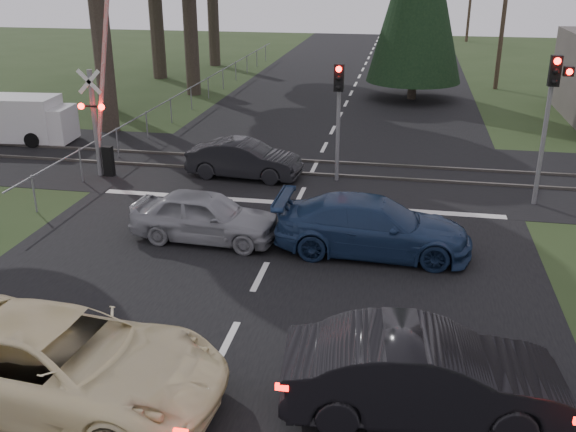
% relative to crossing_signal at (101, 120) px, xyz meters
% --- Properties ---
extents(ground, '(120.00, 120.00, 0.00)m').
position_rel_crossing_signal_xyz_m(ground, '(7.27, -9.79, -2.06)').
color(ground, '#273819').
rests_on(ground, ground).
extents(road, '(14.00, 100.00, 0.01)m').
position_rel_crossing_signal_xyz_m(road, '(7.27, 0.21, -2.05)').
color(road, black).
rests_on(road, ground).
extents(rail_corridor, '(120.00, 8.00, 0.01)m').
position_rel_crossing_signal_xyz_m(rail_corridor, '(7.27, 2.21, -2.05)').
color(rail_corridor, black).
rests_on(rail_corridor, ground).
extents(stop_line, '(13.00, 0.35, 0.00)m').
position_rel_crossing_signal_xyz_m(stop_line, '(7.27, -1.59, -2.05)').
color(stop_line, silver).
rests_on(stop_line, ground).
extents(rail_near, '(120.00, 0.12, 0.10)m').
position_rel_crossing_signal_xyz_m(rail_near, '(7.27, 1.41, -2.01)').
color(rail_near, '#59544C').
rests_on(rail_near, ground).
extents(rail_far, '(120.00, 0.12, 0.10)m').
position_rel_crossing_signal_xyz_m(rail_far, '(7.27, 3.01, -2.01)').
color(rail_far, '#59544C').
rests_on(rail_far, ground).
extents(crossing_signal, '(1.62, 0.38, 6.96)m').
position_rel_crossing_signal_xyz_m(crossing_signal, '(0.00, 0.00, 0.00)').
color(crossing_signal, slate).
rests_on(crossing_signal, ground).
extents(traffic_signal_right, '(0.68, 0.48, 4.70)m').
position_rel_crossing_signal_xyz_m(traffic_signal_right, '(14.82, -0.31, 1.26)').
color(traffic_signal_right, slate).
rests_on(traffic_signal_right, ground).
extents(traffic_signal_center, '(0.32, 0.48, 4.10)m').
position_rel_crossing_signal_xyz_m(traffic_signal_center, '(8.27, 0.89, 0.75)').
color(traffic_signal_center, slate).
rests_on(traffic_signal_center, ground).
extents(utility_pole_mid, '(1.80, 0.26, 9.00)m').
position_rel_crossing_signal_xyz_m(utility_pole_mid, '(15.77, 20.21, 2.67)').
color(utility_pole_mid, '#4C3D2D').
rests_on(utility_pole_mid, ground).
extents(fence_left, '(0.10, 36.00, 1.20)m').
position_rel_crossing_signal_xyz_m(fence_left, '(-0.53, 12.71, -2.06)').
color(fence_left, slate).
rests_on(fence_left, ground).
extents(cream_coupe, '(6.04, 3.15, 1.62)m').
position_rel_crossing_signal_xyz_m(cream_coupe, '(4.98, -12.10, -1.25)').
color(cream_coupe, '#FFEEB6').
rests_on(cream_coupe, ground).
extents(dark_hatchback, '(4.92, 2.15, 1.57)m').
position_rel_crossing_signal_xyz_m(dark_hatchback, '(11.15, -11.29, -1.27)').
color(dark_hatchback, black).
rests_on(dark_hatchback, ground).
extents(silver_car, '(4.21, 1.91, 1.40)m').
position_rel_crossing_signal_xyz_m(silver_car, '(5.29, -4.84, -1.36)').
color(silver_car, gray).
rests_on(silver_car, ground).
extents(blue_sedan, '(5.18, 2.15, 1.50)m').
position_rel_crossing_signal_xyz_m(blue_sedan, '(9.89, -4.83, -1.31)').
color(blue_sedan, navy).
rests_on(blue_sedan, ground).
extents(dark_car_far, '(4.16, 1.74, 1.34)m').
position_rel_crossing_signal_xyz_m(dark_car_far, '(4.98, 0.75, -1.39)').
color(dark_car_far, black).
rests_on(dark_car_far, ground).
extents(white_van, '(5.11, 2.23, 1.95)m').
position_rel_crossing_signal_xyz_m(white_van, '(-5.82, 3.75, -1.07)').
color(white_van, white).
rests_on(white_van, ground).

